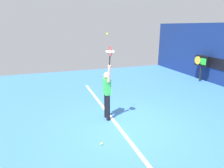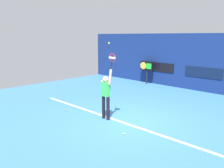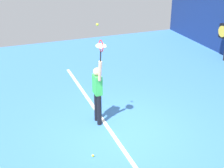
# 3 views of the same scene
# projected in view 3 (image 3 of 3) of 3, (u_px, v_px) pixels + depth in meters

# --- Properties ---
(ground_plane) EXTENTS (18.00, 18.00, 0.00)m
(ground_plane) POSITION_uv_depth(u_px,v_px,m) (120.00, 132.00, 9.12)
(ground_plane) COLOR #3870B2
(court_baseline) EXTENTS (10.00, 0.10, 0.01)m
(court_baseline) POSITION_uv_depth(u_px,v_px,m) (112.00, 133.00, 9.04)
(court_baseline) COLOR white
(court_baseline) RESTS_ON ground_plane
(tennis_player) EXTENTS (0.58, 0.31, 1.99)m
(tennis_player) POSITION_uv_depth(u_px,v_px,m) (98.00, 91.00, 9.19)
(tennis_player) COLOR black
(tennis_player) RESTS_ON ground_plane
(tennis_racket) EXTENTS (0.36, 0.27, 0.62)m
(tennis_racket) POSITION_uv_depth(u_px,v_px,m) (101.00, 47.00, 8.32)
(tennis_racket) COLOR black
(tennis_ball) EXTENTS (0.07, 0.07, 0.07)m
(tennis_ball) POSITION_uv_depth(u_px,v_px,m) (97.00, 25.00, 8.17)
(tennis_ball) COLOR #CCE033
(spare_ball) EXTENTS (0.07, 0.07, 0.07)m
(spare_ball) POSITION_uv_depth(u_px,v_px,m) (93.00, 156.00, 8.09)
(spare_ball) COLOR #CCE033
(spare_ball) RESTS_ON ground_plane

